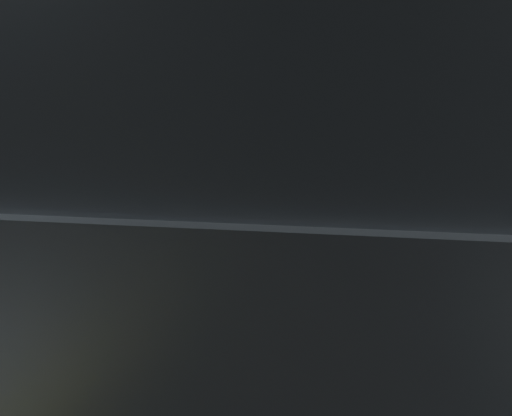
# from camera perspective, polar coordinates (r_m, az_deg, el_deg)

# --- Properties ---
(ground) EXTENTS (44.00, 44.00, 0.00)m
(ground) POSITION_cam_1_polar(r_m,az_deg,el_deg) (12.91, 8.66, -9.14)
(ground) COLOR black
(ground) RESTS_ON ground
(platform_left) EXTENTS (9.00, 43.80, 1.00)m
(platform_left) POSITION_cam_1_polar(r_m,az_deg,el_deg) (14.89, -21.63, -4.99)
(platform_left) COLOR #565654
(platform_left) RESTS_ON ground
(tactile_strip) EXTENTS (0.50, 43.80, 0.01)m
(tactile_strip) POSITION_cam_1_polar(r_m,az_deg,el_deg) (13.05, -5.65, -4.18)
(tactile_strip) COLOR olive
(tactile_strip) RESTS_ON platform_left
(track) EXTENTS (2.40, 43.00, 0.24)m
(track) POSITION_cam_1_polar(r_m,az_deg,el_deg) (12.88, 8.67, -8.86)
(track) COLOR #3F3328
(track) RESTS_ON ground
(train) EXTENTS (3.04, 20.31, 5.43)m
(train) POSITION_cam_1_polar(r_m,az_deg,el_deg) (11.92, 9.06, 4.16)
(train) COLOR #96989E
(train) RESTS_ON ground
(woman) EXTENTS (0.69, 0.53, 1.69)m
(woman) POSITION_cam_1_polar(r_m,az_deg,el_deg) (14.64, -15.88, 0.54)
(woman) COLOR #8B7D55
(woman) RESTS_ON platform_left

